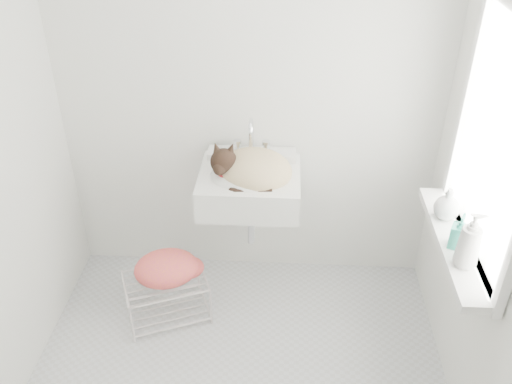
# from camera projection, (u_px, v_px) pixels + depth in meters

# --- Properties ---
(floor) EXTENTS (2.20, 2.00, 0.02)m
(floor) POSITION_uv_depth(u_px,v_px,m) (237.00, 384.00, 2.86)
(floor) COLOR silver
(floor) RESTS_ON ground
(back_wall) EXTENTS (2.20, 0.02, 2.50)m
(back_wall) POSITION_uv_depth(u_px,v_px,m) (249.00, 87.00, 3.03)
(back_wall) COLOR white
(back_wall) RESTS_ON ground
(right_wall) EXTENTS (0.02, 2.00, 2.50)m
(right_wall) POSITION_uv_depth(u_px,v_px,m) (512.00, 190.00, 2.13)
(right_wall) COLOR white
(right_wall) RESTS_ON ground
(window_glass) EXTENTS (0.01, 0.80, 1.00)m
(window_glass) POSITION_uv_depth(u_px,v_px,m) (498.00, 143.00, 2.25)
(window_glass) COLOR white
(window_glass) RESTS_ON right_wall
(window_frame) EXTENTS (0.04, 0.90, 1.10)m
(window_frame) POSITION_uv_depth(u_px,v_px,m) (494.00, 143.00, 2.25)
(window_frame) COLOR white
(window_frame) RESTS_ON right_wall
(windowsill) EXTENTS (0.16, 0.88, 0.04)m
(windowsill) POSITION_uv_depth(u_px,v_px,m) (455.00, 243.00, 2.53)
(windowsill) COLOR white
(windowsill) RESTS_ON right_wall
(sink) EXTENTS (0.56, 0.49, 0.22)m
(sink) POSITION_uv_depth(u_px,v_px,m) (250.00, 173.00, 3.03)
(sink) COLOR white
(sink) RESTS_ON back_wall
(faucet) EXTENTS (0.20, 0.14, 0.20)m
(faucet) POSITION_uv_depth(u_px,v_px,m) (252.00, 136.00, 3.10)
(faucet) COLOR silver
(faucet) RESTS_ON sink
(cat) EXTENTS (0.47, 0.41, 0.27)m
(cat) POSITION_uv_depth(u_px,v_px,m) (252.00, 168.00, 2.99)
(cat) COLOR tan
(cat) RESTS_ON sink
(wire_rack) EXTENTS (0.54, 0.46, 0.27)m
(wire_rack) POSITION_uv_depth(u_px,v_px,m) (167.00, 295.00, 3.21)
(wire_rack) COLOR silver
(wire_rack) RESTS_ON floor
(towel) EXTENTS (0.43, 0.36, 0.15)m
(towel) POSITION_uv_depth(u_px,v_px,m) (167.00, 275.00, 3.14)
(towel) COLOR orange
(towel) RESTS_ON wire_rack
(bottle_a) EXTENTS (0.10, 0.10, 0.23)m
(bottle_a) POSITION_uv_depth(u_px,v_px,m) (463.00, 265.00, 2.37)
(bottle_a) COLOR silver
(bottle_a) RESTS_ON windowsill
(bottle_b) EXTENTS (0.10, 0.10, 0.16)m
(bottle_b) POSITION_uv_depth(u_px,v_px,m) (456.00, 246.00, 2.48)
(bottle_b) COLOR teal
(bottle_b) RESTS_ON windowsill
(bottle_c) EXTENTS (0.16, 0.16, 0.16)m
(bottle_c) POSITION_uv_depth(u_px,v_px,m) (445.00, 217.00, 2.67)
(bottle_c) COLOR silver
(bottle_c) RESTS_ON windowsill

